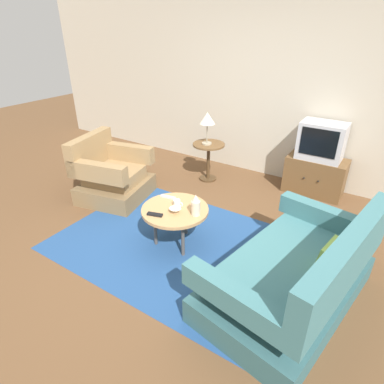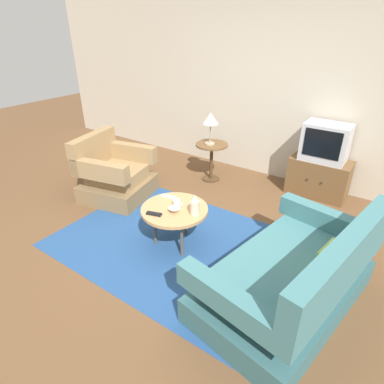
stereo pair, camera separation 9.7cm
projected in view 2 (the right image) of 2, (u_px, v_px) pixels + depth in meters
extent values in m
plane|color=brown|center=(183.00, 245.00, 3.54)|extent=(16.00, 16.00, 0.00)
cube|color=#BCB29E|center=(278.00, 87.00, 4.61)|extent=(9.00, 0.12, 2.70)
cube|color=navy|center=(175.00, 243.00, 3.58)|extent=(2.56, 1.88, 0.00)
cube|color=brown|center=(119.00, 188.00, 4.50)|extent=(0.99, 1.02, 0.24)
cube|color=#93754C|center=(117.00, 174.00, 4.40)|extent=(0.79, 0.71, 0.18)
cube|color=#93754C|center=(93.00, 150.00, 4.37)|extent=(0.32, 0.87, 0.44)
cube|color=#93754C|center=(99.00, 171.00, 4.01)|extent=(0.83, 0.31, 0.23)
cube|color=#93754C|center=(130.00, 152.00, 4.60)|extent=(0.83, 0.31, 0.23)
cube|color=#325C60|center=(282.00, 290.00, 2.79)|extent=(1.23, 1.74, 0.24)
cube|color=#3D7075|center=(285.00, 271.00, 2.69)|extent=(1.04, 1.44, 0.18)
cube|color=#3D7075|center=(343.00, 264.00, 2.28)|extent=(0.42, 1.59, 0.48)
cube|color=#3D7075|center=(328.00, 220.00, 3.06)|extent=(0.97, 0.31, 0.19)
cube|color=#3D7075|center=(233.00, 303.00, 2.15)|extent=(0.97, 0.31, 0.19)
cube|color=#A3C651|center=(327.00, 261.00, 2.47)|extent=(0.21, 0.29, 0.28)
cylinder|color=tan|center=(174.00, 210.00, 3.38)|extent=(0.71, 0.71, 0.04)
cylinder|color=#4C4742|center=(186.00, 218.00, 3.65)|extent=(0.04, 0.04, 0.42)
cylinder|color=#4C4742|center=(155.00, 228.00, 3.48)|extent=(0.04, 0.04, 0.42)
cylinder|color=#4C4742|center=(182.00, 239.00, 3.30)|extent=(0.04, 0.04, 0.42)
cylinder|color=brown|center=(212.00, 145.00, 4.76)|extent=(0.48, 0.48, 0.02)
cylinder|color=#47311C|center=(211.00, 163.00, 4.90)|extent=(0.05, 0.05, 0.56)
cylinder|color=#47311C|center=(211.00, 179.00, 5.02)|extent=(0.26, 0.26, 0.02)
cube|color=brown|center=(318.00, 177.00, 4.47)|extent=(0.79, 0.41, 0.53)
sphere|color=black|center=(307.00, 180.00, 4.35)|extent=(0.02, 0.02, 0.02)
sphere|color=black|center=(321.00, 183.00, 4.26)|extent=(0.02, 0.02, 0.02)
cube|color=#B7B7BC|center=(326.00, 142.00, 4.24)|extent=(0.58, 0.38, 0.50)
cube|color=black|center=(322.00, 144.00, 4.08)|extent=(0.46, 0.01, 0.36)
cylinder|color=#9E937A|center=(210.00, 143.00, 4.74)|extent=(0.14, 0.14, 0.02)
cylinder|color=#9E937A|center=(210.00, 133.00, 4.67)|extent=(0.02, 0.02, 0.29)
cone|color=beige|center=(211.00, 118.00, 4.56)|extent=(0.23, 0.23, 0.16)
cylinder|color=beige|center=(195.00, 208.00, 3.22)|extent=(0.09, 0.09, 0.16)
cone|color=beige|center=(195.00, 198.00, 3.17)|extent=(0.08, 0.08, 0.07)
cylinder|color=white|center=(176.00, 203.00, 3.39)|extent=(0.07, 0.07, 0.08)
torus|color=white|center=(180.00, 204.00, 3.37)|extent=(0.05, 0.01, 0.05)
cone|color=silver|center=(174.00, 210.00, 3.28)|extent=(0.12, 0.12, 0.06)
cube|color=black|center=(154.00, 214.00, 3.25)|extent=(0.17, 0.09, 0.02)
cube|color=#B2B2B7|center=(168.00, 197.00, 3.57)|extent=(0.18, 0.07, 0.02)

